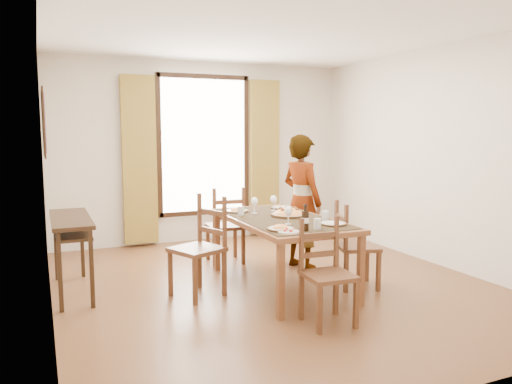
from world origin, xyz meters
name	(u,v)px	position (x,y,z in m)	size (l,w,h in m)	color
ground	(274,285)	(0.00, 0.00, 0.00)	(5.00, 5.00, 0.00)	#53271A
room_shell	(269,143)	(0.00, 0.13, 1.54)	(4.60, 5.10, 2.74)	beige
console_table	(71,228)	(-2.03, 0.60, 0.68)	(0.38, 1.20, 0.80)	black
dining_table	(281,223)	(0.04, -0.08, 0.69)	(0.97, 1.84, 0.76)	brown
chair_west	(200,250)	(-0.84, 0.00, 0.47)	(0.59, 0.59, 1.02)	#57301D
chair_north	(226,227)	(-0.16, 1.08, 0.46)	(0.47, 0.47, 0.98)	#57301D
chair_south	(327,275)	(-0.05, -1.16, 0.43)	(0.43, 0.43, 0.92)	#57301D
chair_east	(354,248)	(0.76, -0.41, 0.43)	(0.51, 0.51, 0.93)	#57301D
man	(302,202)	(0.61, 0.50, 0.82)	(0.54, 0.68, 1.63)	gray
plate_sw	(281,227)	(-0.25, -0.67, 0.78)	(0.27, 0.27, 0.05)	silver
plate_se	(333,222)	(0.34, -0.64, 0.78)	(0.27, 0.27, 0.05)	silver
plate_nw	(237,209)	(-0.25, 0.46, 0.78)	(0.27, 0.27, 0.05)	silver
plate_ne	(282,206)	(0.33, 0.47, 0.78)	(0.27, 0.27, 0.05)	silver
pasta_platter	(289,211)	(0.17, -0.02, 0.81)	(0.40, 0.40, 0.10)	orange
caprese_plate	(289,231)	(-0.24, -0.82, 0.78)	(0.20, 0.20, 0.04)	silver
wine_glass_a	(288,215)	(-0.07, -0.46, 0.85)	(0.08, 0.08, 0.18)	white
wine_glass_b	(274,203)	(0.16, 0.34, 0.85)	(0.08, 0.08, 0.18)	white
wine_glass_c	(255,205)	(-0.11, 0.27, 0.85)	(0.08, 0.08, 0.18)	white
tumbler_a	(325,216)	(0.39, -0.42, 0.81)	(0.07, 0.07, 0.10)	silver
tumbler_b	(241,211)	(-0.29, 0.24, 0.81)	(0.07, 0.07, 0.10)	silver
tumbler_c	(317,224)	(0.09, -0.77, 0.81)	(0.07, 0.07, 0.10)	silver
wine_bottle	(305,218)	(-0.06, -0.79, 0.88)	(0.07, 0.07, 0.25)	black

